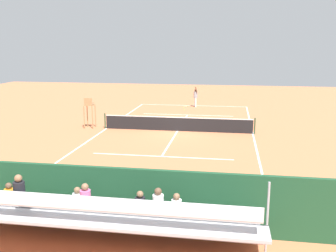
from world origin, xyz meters
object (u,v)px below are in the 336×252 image
(umpire_chair, at_px, (89,110))
(equipment_bag, at_px, (121,213))
(tennis_player, at_px, (195,96))
(tennis_ball_near, at_px, (185,110))
(bleacher_stand, at_px, (103,218))
(tennis_racket, at_px, (185,106))
(courtside_bench, at_px, (176,205))
(tennis_net, at_px, (178,124))
(tennis_ball_far, at_px, (183,108))

(umpire_chair, bearing_deg, equipment_bag, 114.66)
(tennis_player, relative_size, tennis_ball_near, 29.18)
(bleacher_stand, bearing_deg, tennis_ball_near, -88.81)
(tennis_player, height_order, tennis_racket, tennis_player)
(umpire_chair, relative_size, tennis_ball_near, 32.42)
(courtside_bench, height_order, tennis_ball_near, courtside_bench)
(courtside_bench, bearing_deg, umpire_chair, -58.94)
(umpire_chair, distance_m, courtside_bench, 15.46)
(courtside_bench, bearing_deg, tennis_player, -86.33)
(bleacher_stand, relative_size, tennis_ball_near, 137.27)
(tennis_net, height_order, bleacher_stand, bleacher_stand)
(bleacher_stand, relative_size, tennis_player, 4.70)
(tennis_ball_far, bearing_deg, equipment_bag, 91.78)
(umpire_chair, bearing_deg, tennis_net, -179.63)
(courtside_bench, relative_size, tennis_ball_near, 27.27)
(tennis_racket, relative_size, tennis_ball_near, 8.66)
(bleacher_stand, bearing_deg, umpire_chair, -68.03)
(bleacher_stand, xyz_separation_m, equipment_bag, (0.03, -1.92, -0.74))
(tennis_net, relative_size, tennis_player, 5.35)
(umpire_chair, xyz_separation_m, tennis_racket, (-5.53, -10.38, -1.30))
(umpire_chair, height_order, tennis_player, umpire_chair)
(bleacher_stand, height_order, tennis_ball_far, bleacher_stand)
(tennis_racket, bearing_deg, tennis_net, 93.73)
(courtside_bench, bearing_deg, tennis_racket, -84.09)
(tennis_net, relative_size, umpire_chair, 4.81)
(umpire_chair, xyz_separation_m, courtside_bench, (-7.97, 13.23, -0.76))
(bleacher_stand, xyz_separation_m, tennis_ball_near, (0.49, -23.66, -0.89))
(equipment_bag, bearing_deg, umpire_chair, -65.34)
(tennis_net, distance_m, tennis_player, 10.30)
(tennis_ball_near, bearing_deg, tennis_player, -112.03)
(bleacher_stand, xyz_separation_m, courtside_bench, (-1.81, -2.05, -0.36))
(umpire_chair, xyz_separation_m, tennis_ball_far, (-5.42, -9.54, -1.28))
(bleacher_stand, relative_size, tennis_ball_far, 137.27)
(umpire_chair, relative_size, tennis_racket, 3.74)
(courtside_bench, distance_m, equipment_bag, 1.88)
(equipment_bag, relative_size, tennis_racket, 1.57)
(tennis_player, xyz_separation_m, tennis_ball_far, (1.04, 0.78, -0.98))
(equipment_bag, bearing_deg, tennis_net, -90.29)
(bleacher_stand, xyz_separation_m, tennis_racket, (0.64, -25.66, -0.90))
(courtside_bench, height_order, tennis_racket, courtside_bench)
(umpire_chair, xyz_separation_m, equipment_bag, (-6.13, 13.36, -1.13))
(bleacher_stand, bearing_deg, tennis_net, -90.13)
(tennis_net, relative_size, courtside_bench, 5.72)
(tennis_ball_near, height_order, tennis_ball_far, same)
(tennis_net, xyz_separation_m, bleacher_stand, (0.04, 15.32, 0.42))
(courtside_bench, relative_size, tennis_player, 0.93)
(tennis_player, height_order, tennis_ball_far, tennis_player)
(equipment_bag, relative_size, tennis_player, 0.47)
(equipment_bag, bearing_deg, tennis_ball_near, -88.79)
(tennis_ball_far, bearing_deg, tennis_ball_near, 102.34)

